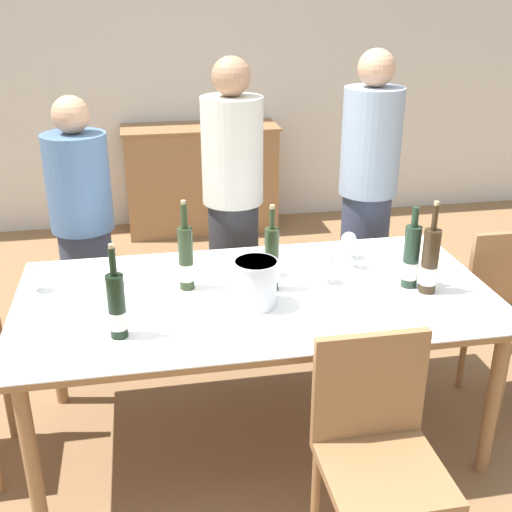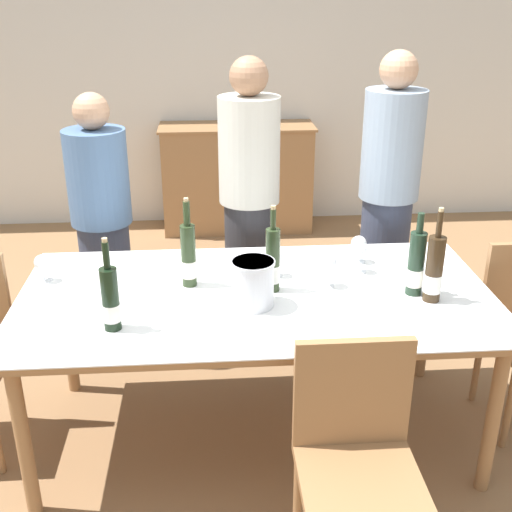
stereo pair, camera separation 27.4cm
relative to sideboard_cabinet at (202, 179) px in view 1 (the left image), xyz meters
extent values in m
plane|color=olive|center=(-0.05, -2.83, -0.46)|extent=(12.00, 12.00, 0.00)
cube|color=silver|center=(-0.05, 0.29, 0.94)|extent=(8.00, 0.10, 2.80)
cube|color=#996B42|center=(0.00, 0.00, -0.01)|extent=(1.26, 0.44, 0.89)
cube|color=#996B42|center=(0.00, 0.00, 0.44)|extent=(1.30, 0.46, 0.02)
cylinder|color=#996B42|center=(-0.99, -3.27, -0.10)|extent=(0.06, 0.06, 0.71)
cylinder|color=#996B42|center=(0.90, -3.27, -0.10)|extent=(0.06, 0.06, 0.71)
cylinder|color=#996B42|center=(-0.99, -2.39, -0.10)|extent=(0.06, 0.06, 0.71)
cylinder|color=#996B42|center=(0.90, -2.39, -0.10)|extent=(0.06, 0.06, 0.71)
cube|color=#996B42|center=(-0.05, -2.83, 0.27)|extent=(2.05, 1.04, 0.04)
cube|color=white|center=(-0.05, -2.83, 0.30)|extent=(2.08, 1.07, 0.01)
cylinder|color=silver|center=(-0.07, -2.94, 0.40)|extent=(0.17, 0.17, 0.20)
cylinder|color=silver|center=(-0.07, -2.94, 0.50)|extent=(0.18, 0.18, 0.01)
cylinder|color=#28381E|center=(0.03, -2.80, 0.44)|extent=(0.06, 0.06, 0.29)
cylinder|color=white|center=(0.03, -2.80, 0.38)|extent=(0.06, 0.06, 0.08)
cylinder|color=#28381E|center=(0.03, -2.80, 0.63)|extent=(0.02, 0.02, 0.09)
cylinder|color=tan|center=(0.03, -2.80, 0.69)|extent=(0.02, 0.02, 0.02)
cylinder|color=#332314|center=(0.70, -2.94, 0.44)|extent=(0.07, 0.07, 0.29)
cylinder|color=white|center=(0.70, -2.94, 0.38)|extent=(0.07, 0.07, 0.08)
cylinder|color=#332314|center=(0.70, -2.94, 0.64)|extent=(0.02, 0.02, 0.11)
cylinder|color=tan|center=(0.70, -2.94, 0.71)|extent=(0.02, 0.02, 0.02)
cylinder|color=black|center=(-0.63, -3.09, 0.43)|extent=(0.07, 0.07, 0.26)
cylinder|color=white|center=(-0.63, -3.09, 0.37)|extent=(0.07, 0.07, 0.07)
cylinder|color=black|center=(-0.63, -3.09, 0.61)|extent=(0.03, 0.03, 0.11)
cylinder|color=tan|center=(-0.63, -3.09, 0.67)|extent=(0.02, 0.02, 0.02)
cylinder|color=#1E3323|center=(0.64, -2.88, 0.44)|extent=(0.07, 0.07, 0.28)
cylinder|color=white|center=(0.64, -2.88, 0.38)|extent=(0.07, 0.07, 0.08)
cylinder|color=#1E3323|center=(0.64, -2.88, 0.63)|extent=(0.03, 0.03, 0.09)
cylinder|color=#28381E|center=(-0.34, -2.72, 0.44)|extent=(0.07, 0.07, 0.29)
cylinder|color=silver|center=(-0.34, -2.72, 0.38)|extent=(0.07, 0.07, 0.08)
cylinder|color=#28381E|center=(-0.34, -2.72, 0.64)|extent=(0.03, 0.03, 0.11)
cylinder|color=tan|center=(-0.34, -2.72, 0.70)|extent=(0.02, 0.02, 0.02)
cylinder|color=white|center=(0.05, -2.65, 0.30)|extent=(0.07, 0.07, 0.00)
cylinder|color=white|center=(0.05, -2.65, 0.34)|extent=(0.01, 0.01, 0.07)
sphere|color=white|center=(0.05, -2.65, 0.39)|extent=(0.07, 0.07, 0.07)
cylinder|color=white|center=(0.45, -2.64, 0.30)|extent=(0.07, 0.07, 0.00)
cylinder|color=white|center=(0.45, -2.64, 0.34)|extent=(0.01, 0.01, 0.08)
sphere|color=white|center=(0.45, -2.64, 0.41)|extent=(0.07, 0.07, 0.07)
cylinder|color=white|center=(-1.01, -2.63, 0.30)|extent=(0.07, 0.07, 0.00)
cylinder|color=white|center=(-1.01, -2.63, 0.33)|extent=(0.01, 0.01, 0.06)
sphere|color=white|center=(-1.01, -2.63, 0.39)|extent=(0.07, 0.07, 0.07)
cylinder|color=white|center=(0.47, -2.52, 0.30)|extent=(0.07, 0.07, 0.00)
cylinder|color=white|center=(0.47, -2.52, 0.34)|extent=(0.01, 0.01, 0.07)
sphere|color=white|center=(0.47, -2.52, 0.40)|extent=(0.08, 0.08, 0.08)
cylinder|color=white|center=(0.28, -2.78, 0.30)|extent=(0.06, 0.06, 0.00)
cylinder|color=white|center=(0.28, -2.78, 0.34)|extent=(0.01, 0.01, 0.08)
sphere|color=white|center=(0.28, -2.78, 0.41)|extent=(0.08, 0.08, 0.08)
cylinder|color=#996B42|center=(0.06, -3.49, -0.24)|extent=(0.03, 0.03, 0.43)
cylinder|color=#996B42|center=(0.43, -3.49, -0.24)|extent=(0.03, 0.03, 0.43)
cube|color=#996B42|center=(0.25, -3.68, -0.01)|extent=(0.42, 0.42, 0.04)
cube|color=#996B42|center=(0.25, -3.48, 0.22)|extent=(0.42, 0.04, 0.43)
cylinder|color=#996B42|center=(-1.20, -2.64, -0.25)|extent=(0.03, 0.03, 0.41)
cylinder|color=#996B42|center=(1.10, -3.01, -0.24)|extent=(0.03, 0.03, 0.44)
cylinder|color=#996B42|center=(1.10, -2.64, -0.24)|extent=(0.03, 0.03, 0.44)
cube|color=#996B42|center=(1.29, -2.64, 0.22)|extent=(0.42, 0.04, 0.40)
cylinder|color=#383F56|center=(-0.83, -1.99, -0.05)|extent=(0.28, 0.28, 0.80)
cylinder|color=#4C6B93|center=(-0.83, -1.99, 0.60)|extent=(0.33, 0.33, 0.51)
sphere|color=tan|center=(-0.83, -1.99, 0.95)|extent=(0.19, 0.19, 0.19)
cylinder|color=#2D2D33|center=(-0.02, -2.00, 0.00)|extent=(0.28, 0.28, 0.91)
cylinder|color=beige|center=(-0.02, -2.00, 0.73)|extent=(0.33, 0.33, 0.57)
sphere|color=#A37556|center=(-0.02, -2.00, 1.12)|extent=(0.20, 0.20, 0.20)
cylinder|color=#383F56|center=(0.76, -1.98, 0.00)|extent=(0.28, 0.28, 0.90)
cylinder|color=#8C9EB2|center=(0.76, -1.98, 0.74)|extent=(0.33, 0.33, 0.59)
sphere|color=tan|center=(0.76, -1.98, 1.14)|extent=(0.20, 0.20, 0.20)
camera|label=1|loc=(-0.51, -5.31, 1.56)|focal=45.00mm
camera|label=2|loc=(-0.23, -5.34, 1.56)|focal=45.00mm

